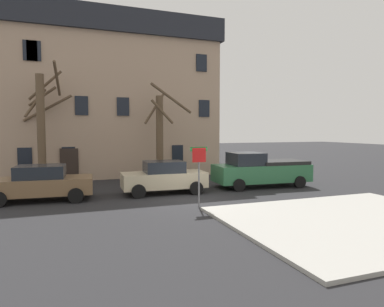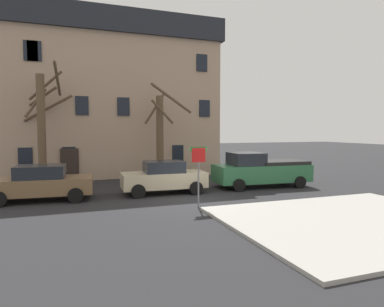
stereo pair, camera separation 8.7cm
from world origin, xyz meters
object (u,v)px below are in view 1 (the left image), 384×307
car_brown_sedan (41,183)px  car_beige_sedan (164,177)px  building_main (114,97)px  pickup_truck_green (260,170)px  tree_bare_near (42,124)px  tree_bare_mid (160,134)px  street_sign_pole (199,165)px

car_brown_sedan → car_beige_sedan: car_beige_sedan is taller
building_main → pickup_truck_green: building_main is taller
car_brown_sedan → building_main: bearing=63.1°
tree_bare_near → car_brown_sedan: bearing=-87.7°
tree_bare_mid → pickup_truck_green: 6.62m
tree_bare_near → car_brown_sedan: 4.99m
car_beige_sedan → street_sign_pole: bearing=-80.6°
car_beige_sedan → car_brown_sedan: bearing=178.2°
car_brown_sedan → tree_bare_near: bearing=92.3°
tree_bare_near → car_brown_sedan: tree_bare_near is taller
street_sign_pole → pickup_truck_green: bearing=34.6°
tree_bare_mid → car_brown_sedan: bearing=-149.8°
tree_bare_mid → pickup_truck_green: bearing=-39.1°
car_beige_sedan → pickup_truck_green: (5.75, 0.08, 0.12)m
tree_bare_mid → pickup_truck_green: (4.88, -3.97, -2.04)m
building_main → car_brown_sedan: bearing=-116.9°
street_sign_pole → tree_bare_mid: bearing=87.8°
tree_bare_near → street_sign_pole: tree_bare_near is taller
tree_bare_near → pickup_truck_green: 12.74m
building_main → tree_bare_mid: size_ratio=2.49×
pickup_truck_green → tree_bare_near: bearing=160.1°
car_brown_sedan → street_sign_pole: 7.43m
building_main → car_beige_sedan: (1.35, -8.95, -4.84)m
car_beige_sedan → pickup_truck_green: bearing=0.8°
tree_bare_mid → car_brown_sedan: tree_bare_mid is taller
tree_bare_near → street_sign_pole: size_ratio=2.75×
tree_bare_near → car_beige_sedan: tree_bare_near is taller
car_brown_sedan → street_sign_pole: size_ratio=1.83×
tree_bare_near → tree_bare_mid: tree_bare_near is taller
building_main → pickup_truck_green: (7.10, -8.87, -4.72)m
tree_bare_near → street_sign_pole: (6.55, -7.82, -1.79)m
building_main → car_beige_sedan: building_main is taller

